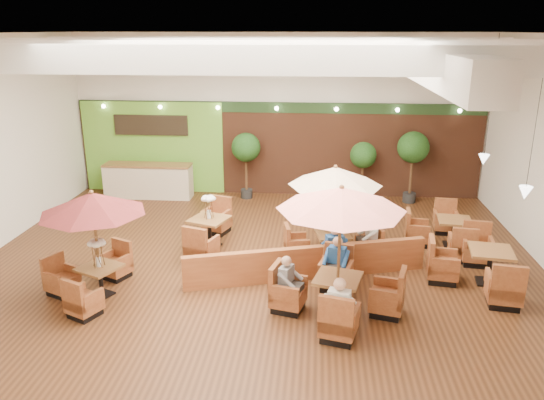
# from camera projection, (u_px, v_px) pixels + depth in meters

# --- Properties ---
(room) EXTENTS (14.04, 14.00, 5.52)m
(room) POSITION_uv_depth(u_px,v_px,m) (272.00, 111.00, 13.33)
(room) COLOR #381E0F
(room) RESTS_ON ground
(service_counter) EXTENTS (3.00, 0.75, 1.18)m
(service_counter) POSITION_uv_depth(u_px,v_px,m) (148.00, 181.00, 18.33)
(service_counter) COLOR beige
(service_counter) RESTS_ON ground
(booth_divider) EXTENTS (5.60, 1.86, 0.80)m
(booth_divider) POSITION_uv_depth(u_px,v_px,m) (307.00, 263.00, 12.34)
(booth_divider) COLOR brown
(booth_divider) RESTS_ON ground
(table_0) EXTENTS (2.38, 2.53, 2.43)m
(table_0) POSITION_uv_depth(u_px,v_px,m) (92.00, 221.00, 11.15)
(table_0) COLOR brown
(table_0) RESTS_ON ground
(table_1) EXTENTS (2.82, 2.82, 2.75)m
(table_1) POSITION_uv_depth(u_px,v_px,m) (340.00, 228.00, 10.42)
(table_1) COLOR brown
(table_1) RESTS_ON ground
(table_2) EXTENTS (2.51, 2.51, 2.49)m
(table_2) POSITION_uv_depth(u_px,v_px,m) (335.00, 196.00, 12.95)
(table_2) COLOR brown
(table_2) RESTS_ON ground
(table_3) EXTENTS (1.17, 2.91, 1.59)m
(table_3) POSITION_uv_depth(u_px,v_px,m) (209.00, 229.00, 14.14)
(table_3) COLOR brown
(table_3) RESTS_ON ground
(table_4) EXTENTS (1.95, 2.86, 1.04)m
(table_4) POSITION_uv_depth(u_px,v_px,m) (475.00, 267.00, 12.16)
(table_4) COLOR brown
(table_4) RESTS_ON ground
(table_5) EXTENTS (1.77, 2.60, 0.96)m
(table_5) POSITION_uv_depth(u_px,v_px,m) (443.00, 233.00, 14.28)
(table_5) COLOR brown
(table_5) RESTS_ON ground
(topiary_0) EXTENTS (0.98, 0.98, 2.28)m
(topiary_0) POSITION_uv_depth(u_px,v_px,m) (246.00, 150.00, 17.90)
(topiary_0) COLOR black
(topiary_0) RESTS_ON ground
(topiary_1) EXTENTS (0.88, 0.88, 2.04)m
(topiary_1) POSITION_uv_depth(u_px,v_px,m) (363.00, 157.00, 17.63)
(topiary_1) COLOR black
(topiary_1) RESTS_ON ground
(topiary_2) EXTENTS (1.04, 1.04, 2.41)m
(topiary_2) POSITION_uv_depth(u_px,v_px,m) (413.00, 150.00, 17.41)
(topiary_2) COLOR black
(topiary_2) RESTS_ON ground
(diner_0) EXTENTS (0.45, 0.40, 0.83)m
(diner_0) POSITION_uv_depth(u_px,v_px,m) (340.00, 302.00, 9.80)
(diner_0) COLOR white
(diner_0) RESTS_ON ground
(diner_1) EXTENTS (0.43, 0.39, 0.79)m
(diner_1) POSITION_uv_depth(u_px,v_px,m) (336.00, 259.00, 11.72)
(diner_1) COLOR #214E92
(diner_1) RESTS_ON ground
(diner_2) EXTENTS (0.38, 0.41, 0.75)m
(diner_2) POSITION_uv_depth(u_px,v_px,m) (288.00, 278.00, 10.85)
(diner_2) COLOR slate
(diner_2) RESTS_ON ground
(diner_3) EXTENTS (0.46, 0.41, 0.84)m
(diner_3) POSITION_uv_depth(u_px,v_px,m) (334.00, 245.00, 12.37)
(diner_3) COLOR #214E92
(diner_3) RESTS_ON ground
(diner_4) EXTENTS (0.35, 0.41, 0.78)m
(diner_4) POSITION_uv_depth(u_px,v_px,m) (370.00, 233.00, 13.17)
(diner_4) COLOR white
(diner_4) RESTS_ON ground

